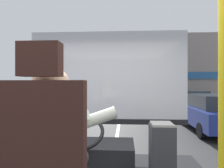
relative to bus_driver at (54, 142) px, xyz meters
The scene contains 12 objects.
ground 9.35m from the bus_driver, 88.95° to the left, with size 18.00×44.00×0.06m.
bus_driver is the anchor object (origin of this frame).
steering_console 1.31m from the bus_driver, 90.00° to the left, with size 1.10×0.96×0.77m.
handrail_pole 1.09m from the bus_driver, ahead, with size 0.04×0.04×2.09m.
fare_box 1.19m from the bus_driver, 44.49° to the left, with size 0.23×0.28×0.73m.
windshield_panel 2.09m from the bus_driver, 85.31° to the left, with size 2.50×0.08×1.48m.
street_tree 12.81m from the bus_driver, 103.30° to the left, with size 2.68×2.68×4.84m.
shop_building 20.75m from the bus_driver, 73.08° to the left, with size 9.21×4.89×6.25m.
parked_car_blue 7.86m from the bus_driver, 61.11° to the left, with size 1.94×4.02×1.37m.
parked_car_white 12.11m from the bus_driver, 69.94° to the left, with size 1.99×3.96×1.39m.
parked_car_silver 17.27m from the bus_driver, 75.62° to the left, with size 1.82×4.10×1.48m.
parked_car_charcoal 21.65m from the bus_driver, 78.67° to the left, with size 1.81×4.41×1.35m.
Camera 1 is at (0.28, -1.75, 1.76)m, focal length 33.87 mm.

